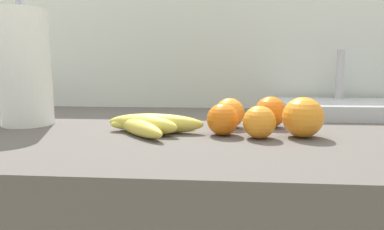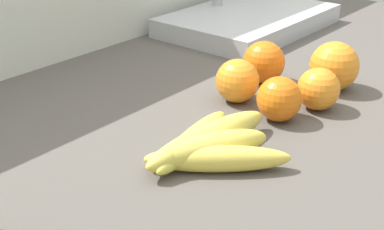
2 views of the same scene
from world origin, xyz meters
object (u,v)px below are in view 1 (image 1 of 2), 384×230
banana_bunch (149,124)px  orange_front (259,122)px  sink_basin (349,108)px  orange_center (303,117)px  orange_back_right (270,112)px  paper_towel_roll (25,68)px  orange_back_left (230,113)px  orange_far_right (223,119)px

banana_bunch → orange_front: bearing=-8.4°
sink_basin → orange_center: bearing=-123.6°
orange_back_right → paper_towel_roll: 0.61m
orange_center → orange_front: 0.09m
orange_back_left → sink_basin: sink_basin is taller
orange_far_right → orange_front: (0.07, -0.03, -0.00)m
paper_towel_roll → orange_front: bearing=-11.6°
orange_front → orange_back_right: bearing=72.1°
orange_back_left → sink_basin: size_ratio=0.18×
orange_center → orange_back_right: (-0.05, 0.11, -0.00)m
orange_far_right → orange_front: size_ratio=1.01×
orange_back_right → sink_basin: sink_basin is taller
orange_far_right → sink_basin: 0.49m
orange_center → paper_towel_roll: (-0.65, 0.10, 0.10)m
banana_bunch → orange_front: (0.24, -0.03, 0.01)m
banana_bunch → orange_center: size_ratio=2.63×
orange_center → sink_basin: bearing=56.4°
paper_towel_roll → sink_basin: size_ratio=0.79×
orange_back_right → banana_bunch: bearing=-161.4°
orange_far_right → paper_towel_roll: (-0.49, 0.09, 0.11)m
banana_bunch → orange_back_left: (0.18, 0.08, 0.02)m
orange_front → paper_towel_roll: (-0.56, 0.12, 0.11)m
banana_bunch → orange_front: orange_front is taller
orange_front → orange_back_right: (0.04, 0.13, 0.00)m
orange_center → orange_front: (-0.09, -0.02, -0.01)m
orange_back_right → paper_towel_roll: size_ratio=0.24×
sink_basin → orange_far_right: bearing=-140.3°
orange_far_right → sink_basin: bearing=39.7°
orange_back_left → sink_basin: bearing=32.0°
orange_back_right → paper_towel_roll: (-0.60, -0.01, 0.10)m
banana_bunch → orange_far_right: 0.16m
orange_center → orange_front: bearing=-168.2°
banana_bunch → paper_towel_roll: bearing=166.2°
orange_front → paper_towel_roll: size_ratio=0.22×
sink_basin → orange_back_left: bearing=-148.0°
paper_towel_roll → sink_basin: bearing=14.5°
orange_front → orange_back_right: 0.13m
orange_far_right → banana_bunch: bearing=176.9°
banana_bunch → orange_back_right: orange_back_right is taller
orange_center → orange_far_right: orange_center is taller
paper_towel_roll → orange_far_right: bearing=-10.3°
orange_center → banana_bunch: bearing=177.2°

